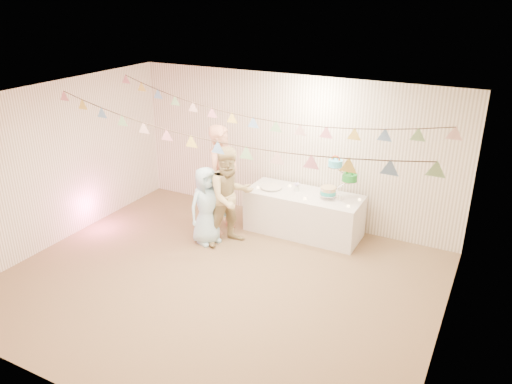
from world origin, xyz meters
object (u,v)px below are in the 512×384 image
at_px(person_adult_b, 230,197).
at_px(cake_stand, 338,178).
at_px(person_adult_a, 223,179).
at_px(table, 304,213).
at_px(person_child, 207,206).

bearing_deg(person_adult_b, cake_stand, -25.34).
relative_size(person_adult_a, person_adult_b, 1.14).
xyz_separation_m(table, cake_stand, (0.55, 0.05, 0.73)).
distance_m(table, person_adult_a, 1.49).
xyz_separation_m(table, person_adult_a, (-1.27, -0.53, 0.57)).
distance_m(cake_stand, person_adult_b, 1.76).
relative_size(person_adult_a, person_child, 1.43).
bearing_deg(person_adult_b, person_child, 146.27).
bearing_deg(table, person_adult_b, -136.05).
distance_m(person_adult_a, person_child, 0.59).
bearing_deg(person_adult_a, person_adult_b, -131.14).
height_order(table, person_child, person_child).
bearing_deg(cake_stand, person_adult_b, -147.50).
xyz_separation_m(cake_stand, person_adult_b, (-1.47, -0.94, -0.27)).
distance_m(cake_stand, person_child, 2.17).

